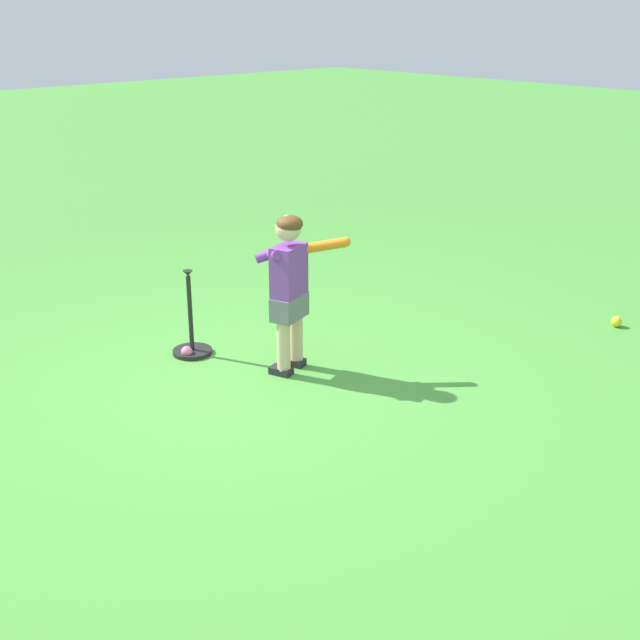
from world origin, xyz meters
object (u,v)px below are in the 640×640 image
child_batter (290,279)px  play_ball_far_left (616,322)px  play_ball_near_batter (187,352)px  batting_tee (192,340)px

child_batter → play_ball_far_left: size_ratio=12.70×
play_ball_near_batter → batting_tee: size_ratio=0.13×
child_batter → play_ball_far_left: (-2.37, 1.09, -0.61)m
batting_tee → play_ball_far_left: bearing=146.6°
play_ball_near_batter → batting_tee: 0.10m
child_batter → batting_tee: 0.94m
play_ball_near_batter → play_ball_far_left: size_ratio=0.96×
play_ball_far_left → child_batter: bearing=-24.8°
play_ball_far_left → batting_tee: (2.71, -1.78, 0.06)m
play_ball_near_batter → play_ball_far_left: bearing=147.7°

